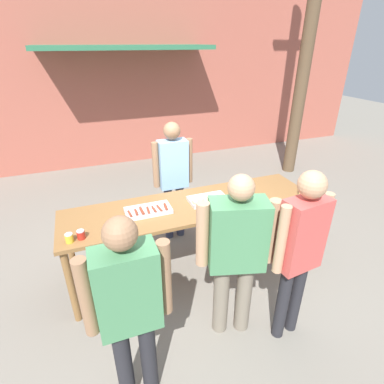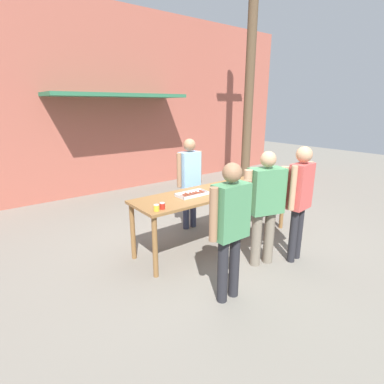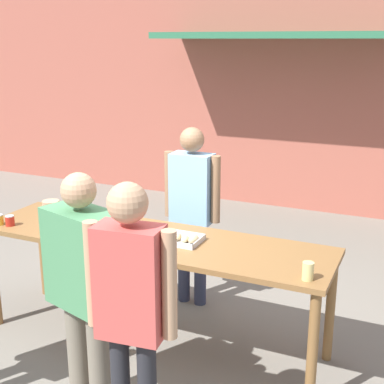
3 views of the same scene
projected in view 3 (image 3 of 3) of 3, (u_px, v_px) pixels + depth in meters
The scene contains 10 objects.
ground_plane at pixel (153, 340), 4.34m from camera, with size 24.00×24.00×0.00m, color slate.
building_facade_back at pixel (290, 47), 7.21m from camera, with size 12.00×1.11×4.50m.
serving_table at pixel (151, 248), 4.12m from camera, with size 2.80×0.75×0.89m.
food_tray_sausages at pixel (98, 226), 4.29m from camera, with size 0.48×0.24×0.04m.
food_tray_buns at pixel (176, 238), 4.01m from camera, with size 0.43×0.24×0.06m.
condiment_jar_ketchup at pixel (10, 221), 4.33m from camera, with size 0.07×0.07×0.09m.
beer_cup at pixel (308, 271), 3.35m from camera, with size 0.07×0.07×0.12m.
person_server_behind_table at pixel (192, 200), 4.71m from camera, with size 0.53×0.21×1.63m.
person_customer_with_cup at pixel (131, 301), 2.86m from camera, with size 0.52×0.24×1.66m.
person_customer_waiting_in_line at pixel (84, 279), 3.25m from camera, with size 0.66×0.38×1.62m.
Camera 3 is at (1.87, -3.37, 2.35)m, focal length 50.00 mm.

